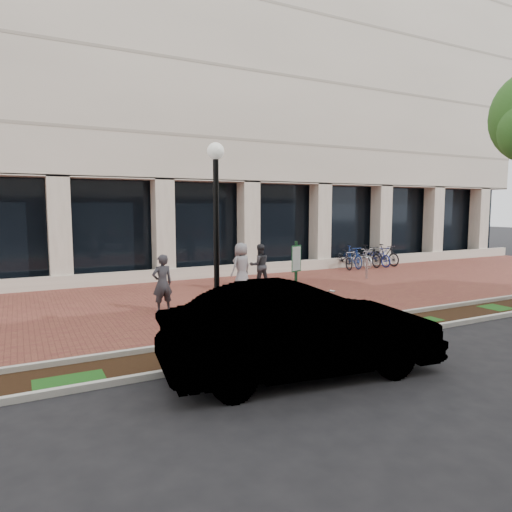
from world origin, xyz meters
name	(u,v)px	position (x,y,z in m)	size (l,w,h in m)	color
ground	(260,295)	(0.00, 0.00, 0.00)	(120.00, 120.00, 0.00)	black
brick_plaza	(260,295)	(0.00, 0.00, 0.01)	(40.00, 9.00, 0.01)	brown
planting_strip	(361,331)	(0.00, -5.25, 0.01)	(40.00, 1.50, 0.01)	black
curb_plaza_side	(342,322)	(0.00, -4.50, 0.06)	(40.00, 0.12, 0.12)	beige
curb_street_side	(382,336)	(0.00, -6.00, 0.06)	(40.00, 0.12, 0.12)	beige
near_office_building	(167,74)	(0.00, 10.47, 10.05)	(40.00, 12.12, 16.00)	beige
parking_sign	(296,275)	(-1.65, -4.85, 1.45)	(0.34, 0.07, 2.25)	#12331A
lamppost	(216,234)	(-3.64, -4.80, 2.48)	(0.36, 0.36, 4.39)	black
locked_bicycle	(307,314)	(-1.50, -5.09, 0.55)	(0.73, 2.09, 1.10)	silver
pedestrian_left	(162,283)	(-3.75, -0.95, 0.84)	(0.62, 0.40, 1.69)	#27272C
pedestrian_mid	(260,265)	(0.79, 1.55, 0.82)	(0.80, 0.62, 1.64)	#27272C
pedestrian_right	(241,267)	(-0.23, 1.06, 0.88)	(0.86, 0.56, 1.76)	slate
bollard	(367,268)	(5.68, 1.04, 0.49)	(0.12, 0.12, 0.95)	#B6B6BB
bike_rack_cluster	(365,257)	(8.21, 4.09, 0.53)	(3.59, 2.01, 1.12)	black
sedan_near_curb	(302,330)	(-2.92, -7.04, 0.83)	(1.77, 5.07, 1.67)	silver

